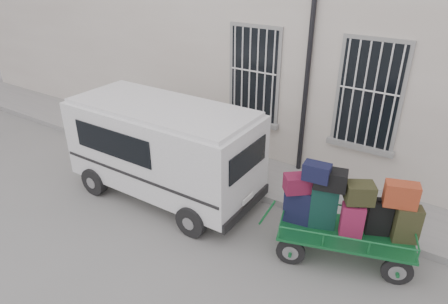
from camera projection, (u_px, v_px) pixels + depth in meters
ground at (196, 220)px, 8.13m from camera, size 80.00×80.00×0.00m
building at (313, 29)px, 10.87m from camera, size 24.00×5.15×6.00m
sidewalk at (250, 172)px, 9.74m from camera, size 24.00×1.70×0.15m
luggage_cart at (345, 213)px, 6.75m from camera, size 2.68×1.63×1.83m
van at (163, 145)px, 8.48m from camera, size 4.23×1.94×2.12m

